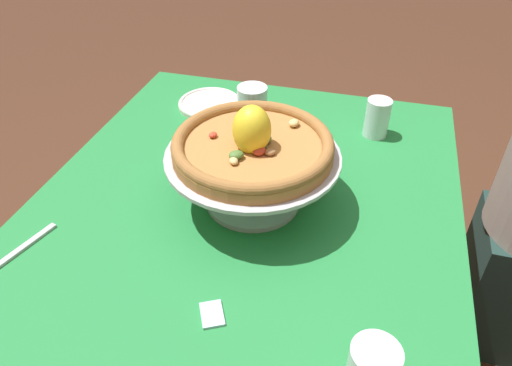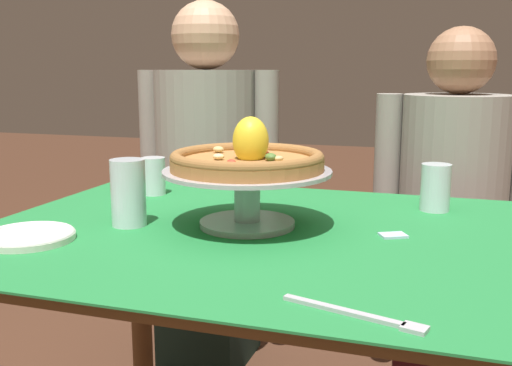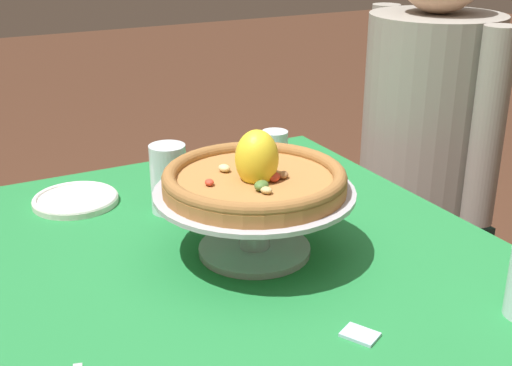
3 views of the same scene
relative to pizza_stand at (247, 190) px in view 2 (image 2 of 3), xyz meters
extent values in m
cylinder|color=brown|center=(-0.45, 0.34, -0.45)|extent=(0.06, 0.06, 0.70)
cylinder|color=brown|center=(0.47, 0.34, -0.45)|extent=(0.06, 0.06, 0.70)
cube|color=brown|center=(0.01, -0.02, -0.09)|extent=(1.04, 0.84, 0.02)
cube|color=#237F3D|center=(0.01, -0.02, -0.08)|extent=(1.08, 0.88, 0.00)
cylinder|color=#B7B7C1|center=(0.00, 0.00, -0.07)|extent=(0.20, 0.20, 0.01)
cylinder|color=#B7B7C1|center=(0.00, 0.00, -0.01)|extent=(0.05, 0.05, 0.10)
cylinder|color=#B7B7C1|center=(0.00, 0.00, 0.04)|extent=(0.35, 0.35, 0.01)
cylinder|color=#AD753D|center=(0.00, 0.00, 0.05)|extent=(0.31, 0.31, 0.02)
torus|color=olive|center=(0.00, 0.00, 0.07)|extent=(0.31, 0.31, 0.02)
ellipsoid|color=#996B42|center=(0.03, 0.04, 0.07)|extent=(0.03, 0.03, 0.01)
ellipsoid|color=#C63D28|center=(0.03, 0.02, 0.07)|extent=(0.03, 0.03, 0.01)
ellipsoid|color=beige|center=(-0.05, -0.03, 0.07)|extent=(0.03, 0.02, 0.01)
ellipsoid|color=#4C7533|center=(-0.01, 0.01, 0.07)|extent=(0.04, 0.04, 0.02)
ellipsoid|color=tan|center=(0.07, -0.02, 0.07)|extent=(0.03, 0.02, 0.01)
ellipsoid|color=tan|center=(-0.09, 0.06, 0.07)|extent=(0.03, 0.03, 0.01)
ellipsoid|color=#4C7533|center=(0.01, 0.02, 0.07)|extent=(0.02, 0.03, 0.01)
ellipsoid|color=beige|center=(0.00, 0.00, 0.07)|extent=(0.03, 0.02, 0.01)
ellipsoid|color=#C63D28|center=(0.00, -0.08, 0.07)|extent=(0.02, 0.02, 0.01)
ellipsoid|color=#4C7533|center=(-0.01, 0.02, 0.07)|extent=(0.03, 0.03, 0.02)
ellipsoid|color=#4C7533|center=(0.05, -0.01, 0.07)|extent=(0.04, 0.04, 0.02)
ellipsoid|color=yellow|center=(0.01, 0.00, 0.10)|extent=(0.10, 0.10, 0.10)
cylinder|color=white|center=(-0.33, 0.23, -0.03)|extent=(0.06, 0.06, 0.10)
cylinder|color=silver|center=(-0.33, 0.23, -0.04)|extent=(0.05, 0.05, 0.06)
cylinder|color=silver|center=(0.37, 0.26, -0.02)|extent=(0.07, 0.07, 0.11)
cylinder|color=silver|center=(0.37, 0.26, -0.05)|extent=(0.06, 0.06, 0.05)
cylinder|color=silver|center=(-0.24, -0.07, -0.01)|extent=(0.07, 0.07, 0.14)
cylinder|color=silver|center=(-0.24, -0.07, -0.05)|extent=(0.06, 0.06, 0.06)
cylinder|color=silver|center=(-0.36, -0.23, -0.07)|extent=(0.17, 0.17, 0.01)
torus|color=white|center=(-0.36, -0.23, -0.06)|extent=(0.17, 0.17, 0.01)
cube|color=#B7B7C1|center=(0.26, -0.38, -0.07)|extent=(0.17, 0.06, 0.01)
cube|color=#B7B7C1|center=(0.36, -0.41, -0.07)|extent=(0.04, 0.03, 0.01)
cube|color=silver|center=(0.29, 0.01, -0.07)|extent=(0.06, 0.06, 0.00)
cube|color=#1E3833|center=(-0.40, 0.74, -0.57)|extent=(0.29, 0.33, 0.46)
cylinder|color=gray|center=(-0.40, 0.74, -0.05)|extent=(0.36, 0.36, 0.58)
sphere|color=tan|center=(-0.40, 0.74, 0.35)|extent=(0.23, 0.23, 0.23)
cylinder|color=gray|center=(-0.61, 0.74, -0.01)|extent=(0.08, 0.08, 0.49)
cylinder|color=gray|center=(-0.18, 0.73, -0.01)|extent=(0.08, 0.08, 0.49)
cube|color=maroon|center=(0.41, 0.72, -0.57)|extent=(0.29, 0.33, 0.46)
cylinder|color=gray|center=(0.41, 0.72, -0.09)|extent=(0.32, 0.32, 0.52)
sphere|color=#9E7051|center=(0.41, 0.72, 0.27)|extent=(0.20, 0.20, 0.20)
cylinder|color=gray|center=(0.21, 0.72, -0.05)|extent=(0.08, 0.08, 0.44)
camera|label=1|loc=(0.73, 0.21, 0.56)|focal=33.05mm
camera|label=2|loc=(0.38, -1.12, 0.24)|focal=41.40mm
camera|label=3|loc=(0.93, -0.49, 0.48)|focal=47.20mm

